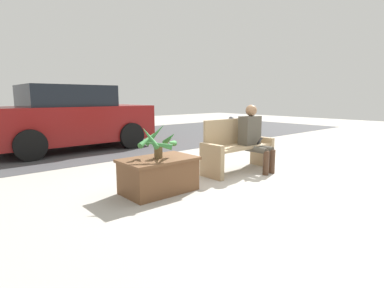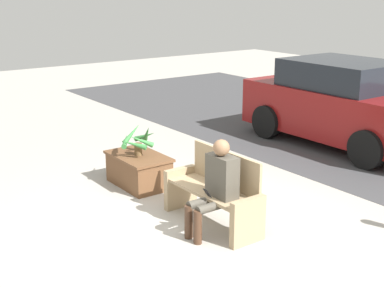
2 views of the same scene
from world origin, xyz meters
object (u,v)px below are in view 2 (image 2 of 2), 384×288
Objects in this scene: person_seated at (217,183)px; parked_car at (344,104)px; bench at (215,192)px; potted_plant at (137,140)px; planter_box at (139,169)px.

parked_car is (-1.69, 4.51, 0.13)m from person_seated.
bench is 1.82m from potted_plant.
bench is 0.39m from person_seated.
planter_box is (-2.04, 0.10, -0.41)m from person_seated.
bench is 1.80m from planter_box.
person_seated reaches higher than potted_plant.
planter_box is 4.46m from parked_car.
bench is at bearing 2.71° from planter_box.
potted_plant is at bearing -84.24° from planter_box.
bench is 0.38× the size of parked_car.
bench is 1.23× the size of person_seated.
bench is at bearing -71.64° from parked_car.
parked_car is (0.35, 4.43, 0.06)m from potted_plant.
person_seated reaches higher than planter_box.
person_seated is 0.31× the size of parked_car.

